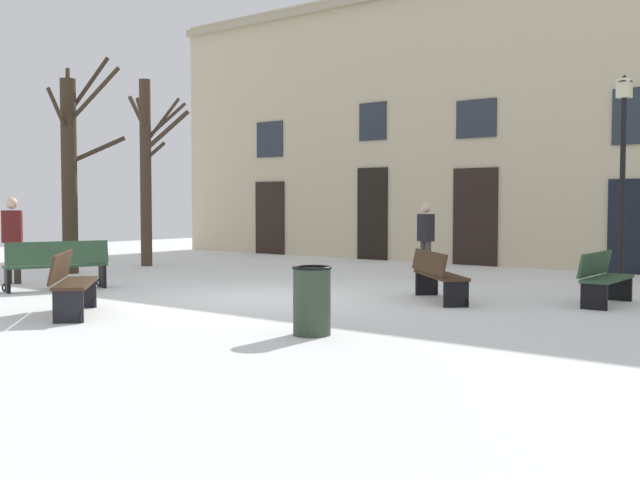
# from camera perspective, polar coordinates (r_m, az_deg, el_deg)

# --- Properties ---
(ground_plane) EXTENTS (36.17, 36.17, 0.00)m
(ground_plane) POSITION_cam_1_polar(r_m,az_deg,el_deg) (13.18, -4.70, -4.48)
(ground_plane) COLOR white
(building_facade) EXTENTS (22.60, 0.60, 7.90)m
(building_facade) POSITION_cam_1_polar(r_m,az_deg,el_deg) (20.70, 12.51, 9.18)
(building_facade) COLOR beige
(building_facade) RESTS_ON ground
(tree_left_of_center) EXTENTS (1.88, 2.00, 4.92)m
(tree_left_of_center) POSITION_cam_1_polar(r_m,az_deg,el_deg) (20.44, -13.02, 5.57)
(tree_left_of_center) COLOR #423326
(tree_left_of_center) RESTS_ON ground
(tree_right_of_center) EXTENTS (1.98, 2.03, 5.20)m
(tree_right_of_center) POSITION_cam_1_polar(r_m,az_deg,el_deg) (18.74, -18.44, 5.16)
(tree_right_of_center) COLOR #382B1E
(tree_right_of_center) RESTS_ON ground
(streetlamp) EXTENTS (0.30, 0.30, 4.05)m
(streetlamp) POSITION_cam_1_polar(r_m,az_deg,el_deg) (15.13, 22.06, 5.64)
(streetlamp) COLOR black
(streetlamp) RESTS_ON ground
(litter_bin) EXTENTS (0.51, 0.51, 0.88)m
(litter_bin) POSITION_cam_1_polar(r_m,az_deg,el_deg) (9.51, -0.62, -4.62)
(litter_bin) COLOR #2D3D2D
(litter_bin) RESTS_ON ground
(bench_back_to_back_left) EXTENTS (1.59, 1.50, 0.95)m
(bench_back_to_back_left) POSITION_cam_1_polar(r_m,az_deg,el_deg) (11.78, -18.39, -3.09)
(bench_back_to_back_left) COLOR #3D2819
(bench_back_to_back_left) RESTS_ON ground
(bench_far_corner) EXTENTS (1.15, 1.93, 0.95)m
(bench_far_corner) POSITION_cam_1_polar(r_m,az_deg,el_deg) (15.20, -19.41, -1.78)
(bench_far_corner) COLOR #2D4C33
(bench_far_corner) RESTS_ON ground
(bench_near_center_tree) EXTENTS (0.51, 1.56, 0.87)m
(bench_near_center_tree) POSITION_cam_1_polar(r_m,az_deg,el_deg) (13.17, 20.81, -2.74)
(bench_near_center_tree) COLOR #2D4C33
(bench_near_center_tree) RESTS_ON ground
(bench_by_litter_bin) EXTENTS (1.60, 1.55, 0.86)m
(bench_by_litter_bin) POSITION_cam_1_polar(r_m,az_deg,el_deg) (12.93, 8.92, -2.64)
(bench_by_litter_bin) COLOR #3D2819
(bench_by_litter_bin) RESTS_ON ground
(person_by_shop_door) EXTENTS (0.41, 0.43, 1.79)m
(person_by_shop_door) POSITION_cam_1_polar(r_m,az_deg,el_deg) (16.72, -22.38, 0.32)
(person_by_shop_door) COLOR #2D271E
(person_by_shop_door) RESTS_ON ground
(person_crossing_plaza) EXTENTS (0.44, 0.36, 1.68)m
(person_crossing_plaza) POSITION_cam_1_polar(r_m,az_deg,el_deg) (17.17, 8.06, 0.32)
(person_crossing_plaza) COLOR #403D3A
(person_crossing_plaza) RESTS_ON ground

